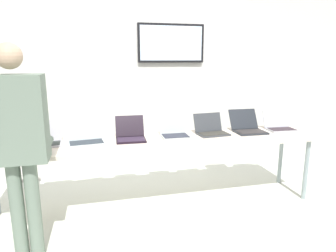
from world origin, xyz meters
The scene contains 12 objects.
ground centered at (0.00, 0.00, -0.02)m, with size 8.00×8.00×0.04m, color silver.
back_wall centered at (0.01, 1.13, 1.41)m, with size 8.00×0.11×2.79m.
workbench centered at (0.00, 0.00, 0.73)m, with size 3.65×0.70×0.78m.
laptop_station_0 centered at (-1.19, 0.10, 0.83)m, with size 0.38×0.30×0.23m.
laptop_station_1 centered at (-0.76, 0.07, 0.84)m, with size 0.39×0.34×0.24m.
laptop_station_2 centered at (-0.29, 0.08, 0.84)m, with size 0.33×0.36×0.24m.
laptop_station_3 centered at (0.21, 0.11, 0.84)m, with size 0.32×0.31×0.27m.
laptop_station_4 centered at (0.66, 0.10, 0.83)m, with size 0.37×0.33×0.23m.
laptop_station_5 centered at (1.13, 0.10, 0.84)m, with size 0.36×0.40×0.25m.
laptop_station_6 centered at (1.56, 0.11, 0.83)m, with size 0.35×0.33×0.23m.
person centered at (-1.24, -0.62, 1.07)m, with size 0.44×0.58×1.76m.
paper_sheet centered at (-0.90, -0.17, 0.78)m, with size 0.21×0.30×0.00m.
Camera 1 is at (-0.66, -3.10, 1.64)m, focal length 32.19 mm.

